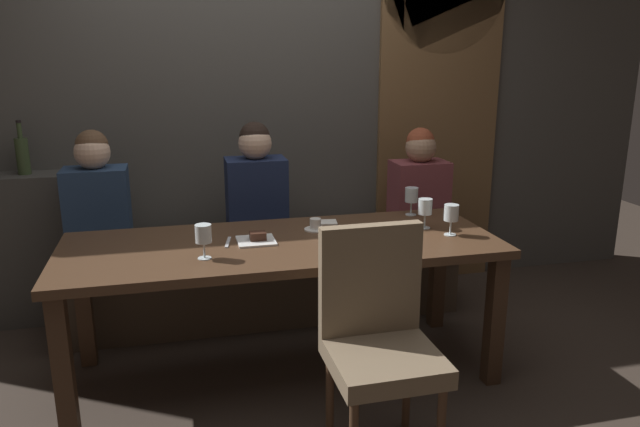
% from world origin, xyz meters
% --- Properties ---
extents(ground, '(9.00, 9.00, 0.00)m').
position_xyz_m(ground, '(0.00, 0.00, 0.00)').
color(ground, '#382D26').
extents(back_wall_tiled, '(6.00, 0.12, 3.00)m').
position_xyz_m(back_wall_tiled, '(0.00, 1.22, 1.50)').
color(back_wall_tiled, '#4C4944').
rests_on(back_wall_tiled, ground).
extents(arched_door, '(0.90, 0.05, 2.55)m').
position_xyz_m(arched_door, '(1.35, 1.15, 1.36)').
color(arched_door, brown).
rests_on(arched_door, ground).
extents(back_counter, '(1.10, 0.28, 0.95)m').
position_xyz_m(back_counter, '(-1.55, 1.04, 0.47)').
color(back_counter, '#413E3A').
rests_on(back_counter, ground).
extents(dining_table, '(2.20, 0.84, 0.74)m').
position_xyz_m(dining_table, '(0.00, 0.00, 0.65)').
color(dining_table, '#412B1C').
rests_on(dining_table, ground).
extents(banquette_bench, '(2.50, 0.44, 0.45)m').
position_xyz_m(banquette_bench, '(0.00, 0.70, 0.23)').
color(banquette_bench, '#4A3C2E').
rests_on(banquette_bench, ground).
extents(chair_near_side, '(0.44, 0.44, 0.98)m').
position_xyz_m(chair_near_side, '(0.27, -0.72, 0.56)').
color(chair_near_side, '#4C3321').
rests_on(chair_near_side, ground).
extents(diner_redhead, '(0.36, 0.24, 0.80)m').
position_xyz_m(diner_redhead, '(-0.96, 0.72, 0.83)').
color(diner_redhead, navy).
rests_on(diner_redhead, banquette_bench).
extents(diner_bearded, '(0.36, 0.24, 0.82)m').
position_xyz_m(diner_bearded, '(-0.03, 0.69, 0.84)').
color(diner_bearded, '#192342').
rests_on(diner_bearded, banquette_bench).
extents(diner_far_end, '(0.36, 0.24, 0.75)m').
position_xyz_m(diner_far_end, '(1.05, 0.73, 0.80)').
color(diner_far_end, brown).
rests_on(diner_far_end, banquette_bench).
extents(wine_bottle_pale_label, '(0.08, 0.08, 0.33)m').
position_xyz_m(wine_bottle_pale_label, '(-1.39, 1.04, 1.07)').
color(wine_bottle_pale_label, '#384728').
rests_on(wine_bottle_pale_label, back_counter).
extents(wine_glass_near_right, '(0.08, 0.08, 0.16)m').
position_xyz_m(wine_glass_near_right, '(0.88, -0.10, 0.86)').
color(wine_glass_near_right, silver).
rests_on(wine_glass_near_right, dining_table).
extents(wine_glass_center_back, '(0.08, 0.08, 0.16)m').
position_xyz_m(wine_glass_center_back, '(0.83, 0.32, 0.86)').
color(wine_glass_center_back, silver).
rests_on(wine_glass_center_back, dining_table).
extents(wine_glass_end_right, '(0.08, 0.08, 0.16)m').
position_xyz_m(wine_glass_end_right, '(0.80, 0.05, 0.85)').
color(wine_glass_end_right, silver).
rests_on(wine_glass_end_right, dining_table).
extents(wine_glass_far_left, '(0.08, 0.08, 0.16)m').
position_xyz_m(wine_glass_far_left, '(-0.40, -0.18, 0.85)').
color(wine_glass_far_left, silver).
rests_on(wine_glass_far_left, dining_table).
extents(espresso_cup, '(0.12, 0.12, 0.06)m').
position_xyz_m(espresso_cup, '(0.21, 0.15, 0.77)').
color(espresso_cup, white).
rests_on(espresso_cup, dining_table).
extents(dessert_plate, '(0.19, 0.19, 0.05)m').
position_xyz_m(dessert_plate, '(-0.13, 0.02, 0.75)').
color(dessert_plate, white).
rests_on(dessert_plate, dining_table).
extents(fork_on_table, '(0.05, 0.17, 0.01)m').
position_xyz_m(fork_on_table, '(-0.27, 0.04, 0.74)').
color(fork_on_table, silver).
rests_on(fork_on_table, dining_table).
extents(folded_napkin, '(0.12, 0.12, 0.01)m').
position_xyz_m(folded_napkin, '(0.30, 0.27, 0.74)').
color(folded_napkin, silver).
rests_on(folded_napkin, dining_table).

